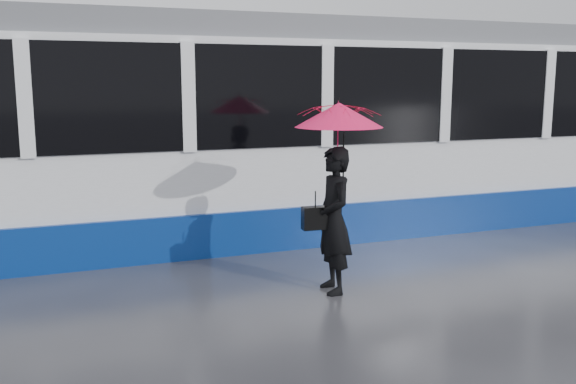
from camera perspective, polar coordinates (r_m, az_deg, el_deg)
name	(u,v)px	position (r m, az deg, el deg)	size (l,w,h in m)	color
ground	(261,281)	(7.91, -2.38, -7.92)	(90.00, 90.00, 0.00)	#27272C
rails	(211,235)	(10.23, -6.88, -3.85)	(34.00, 1.51, 0.02)	#3F3D38
tram	(323,129)	(10.60, 3.16, 5.61)	(26.00, 2.56, 3.35)	white
woman	(334,220)	(7.34, 4.07, -2.53)	(0.62, 0.40, 1.69)	black
umbrella	(339,132)	(7.22, 4.53, 5.32)	(1.07, 1.07, 1.14)	#FF1598
handbag	(315,218)	(7.26, 2.44, -2.32)	(0.31, 0.16, 0.44)	black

